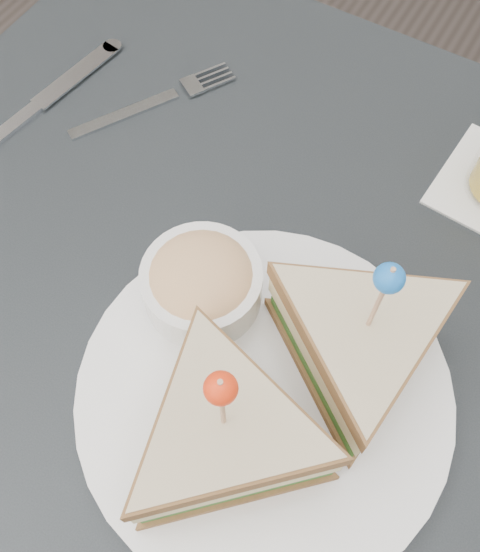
% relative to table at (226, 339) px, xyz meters
% --- Properties ---
extents(ground_plane, '(3.50, 3.50, 0.00)m').
position_rel_table_xyz_m(ground_plane, '(0.00, 0.00, -0.67)').
color(ground_plane, '#3F3833').
extents(table, '(0.80, 0.80, 0.75)m').
position_rel_table_xyz_m(table, '(0.00, 0.00, 0.00)').
color(table, black).
rests_on(table, ground).
extents(plate_meal, '(0.36, 0.36, 0.18)m').
position_rel_table_xyz_m(plate_meal, '(0.08, -0.05, 0.12)').
color(plate_meal, white).
rests_on(plate_meal, table).
extents(cutlery_fork, '(0.11, 0.17, 0.01)m').
position_rel_table_xyz_m(cutlery_fork, '(-0.18, 0.17, 0.08)').
color(cutlery_fork, silver).
rests_on(cutlery_fork, table).
extents(cutlery_knife, '(0.05, 0.21, 0.01)m').
position_rel_table_xyz_m(cutlery_knife, '(-0.29, 0.11, 0.08)').
color(cutlery_knife, white).
rests_on(cutlery_knife, table).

